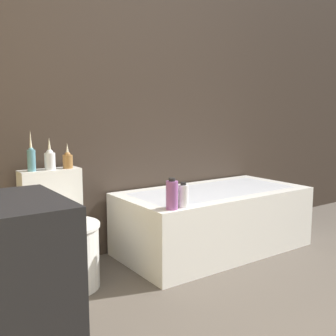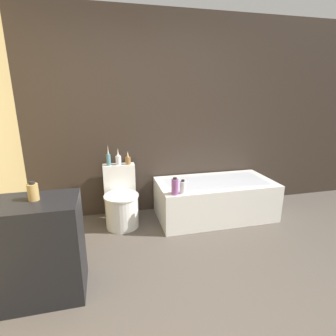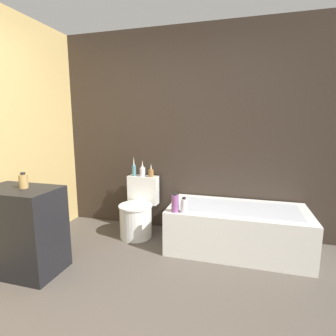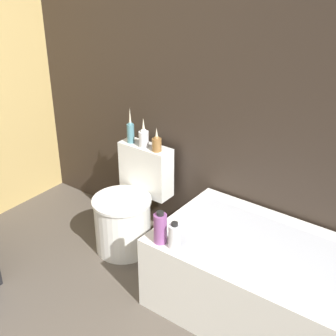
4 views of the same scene
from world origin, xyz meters
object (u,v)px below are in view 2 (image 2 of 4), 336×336
bathtub (215,198)px  toilet (121,202)px  shampoo_bottle_short (183,187)px  shampoo_bottle_tall (175,187)px  vase_silver (118,159)px  vase_gold (108,159)px  vase_bronze (128,160)px  soap_bottle_glass (33,192)px

bathtub → toilet: (-1.23, 0.07, 0.04)m
toilet → shampoo_bottle_short: toilet is taller
shampoo_bottle_tall → toilet: bearing=146.8°
bathtub → vase_silver: size_ratio=7.08×
toilet → vase_gold: bearing=122.4°
toilet → shampoo_bottle_short: 0.83m
vase_gold → shampoo_bottle_short: size_ratio=1.59×
vase_bronze → toilet: bearing=-123.1°
shampoo_bottle_short → vase_bronze: bearing=135.0°
shampoo_bottle_tall → bathtub: bearing=26.5°
soap_bottle_glass → vase_gold: vase_gold is taller
vase_gold → vase_silver: vase_gold is taller
soap_bottle_glass → shampoo_bottle_short: size_ratio=0.89×
vase_silver → shampoo_bottle_tall: vase_silver is taller
bathtub → soap_bottle_glass: soap_bottle_glass is taller
soap_bottle_glass → vase_bronze: size_ratio=0.85×
soap_bottle_glass → vase_silver: 1.43m
vase_silver → soap_bottle_glass: bearing=-119.3°
toilet → soap_bottle_glass: size_ratio=4.93×
vase_gold → vase_silver: 0.12m
vase_silver → shampoo_bottle_short: 0.92m
bathtub → vase_bronze: bearing=167.2°
bathtub → toilet: size_ratio=2.08×
bathtub → soap_bottle_glass: size_ratio=10.26×
shampoo_bottle_tall → vase_gold: bearing=141.0°
toilet → vase_gold: 0.57m
bathtub → vase_bronze: vase_bronze is taller
soap_bottle_glass → vase_silver: soap_bottle_glass is taller
soap_bottle_glass → shampoo_bottle_tall: (1.29, 0.67, -0.31)m
soap_bottle_glass → vase_silver: bearing=60.7°
shampoo_bottle_short → toilet: bearing=151.0°
bathtub → vase_gold: vase_gold is taller
toilet → shampoo_bottle_tall: 0.76m
bathtub → shampoo_bottle_short: (-0.54, -0.31, 0.32)m
vase_silver → shampoo_bottle_short: vase_silver is taller
soap_bottle_glass → shampoo_bottle_short: soap_bottle_glass is taller
vase_silver → shampoo_bottle_short: size_ratio=1.29×
vase_gold → vase_bronze: 0.24m
bathtub → vase_silver: bearing=168.2°
vase_bronze → vase_gold: bearing=178.8°
vase_silver → vase_bronze: vase_silver is taller
vase_gold → shampoo_bottle_short: bearing=-35.3°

